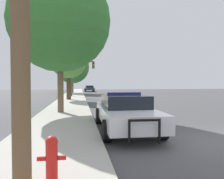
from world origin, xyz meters
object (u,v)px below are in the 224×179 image
Objects in this scene: traffic_light at (81,71)px; tree_sidewalk_far at (73,67)px; car_background_distant at (89,88)px; tree_sidewalk_near at (60,21)px; police_car at (125,111)px; fire_hydrant at (52,157)px; tree_sidewalk_mid at (69,61)px.

traffic_light is 9.99m from tree_sidewalk_far.
car_background_distant is 0.56× the size of tree_sidewalk_near.
police_car is at bearing -85.61° from traffic_light.
traffic_light is 0.63× the size of tree_sidewalk_far.
fire_hydrant is 24.72m from traffic_light.
tree_sidewalk_far is at bearing -113.16° from car_background_distant.
police_car is at bearing -91.47° from car_background_distant.
fire_hydrant is at bearing -94.49° from car_background_distant.
tree_sidewalk_near reaches higher than police_car.
tree_sidewalk_far is at bearing 98.00° from traffic_light.
car_background_distant is 9.43m from tree_sidewalk_far.
tree_sidewalk_mid is at bearing 90.01° from tree_sidewalk_near.
car_background_distant is 0.63× the size of tree_sidewalk_far.
traffic_light is 0.56× the size of tree_sidewalk_near.
tree_sidewalk_near reaches higher than tree_sidewalk_far.
police_car is 1.13× the size of car_background_distant.
traffic_light is at bearing 75.81° from tree_sidewalk_mid.
traffic_light is at bearing -84.92° from police_car.
tree_sidewalk_near is (-1.33, -15.31, 2.06)m from traffic_light.
fire_hydrant is at bearing -86.25° from tree_sidewalk_near.
police_car is 7.29m from tree_sidewalk_near.
car_background_distant reaches higher than fire_hydrant.
traffic_light reaches higher than car_background_distant.
tree_sidewalk_far is (-1.38, 9.82, 1.20)m from traffic_light.
tree_sidewalk_near is (0.00, -10.03, 1.31)m from tree_sidewalk_mid.
tree_sidewalk_mid is 0.81× the size of tree_sidewalk_far.
tree_sidewalk_far is (-2.92, 29.91, 3.84)m from police_car.
police_car is 20.32m from traffic_light.
fire_hydrant is 10.47m from tree_sidewalk_near.
fire_hydrant is 0.17× the size of car_background_distant.
tree_sidewalk_near is (-2.87, 4.77, 4.70)m from police_car.
police_car is 30.29m from tree_sidewalk_far.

